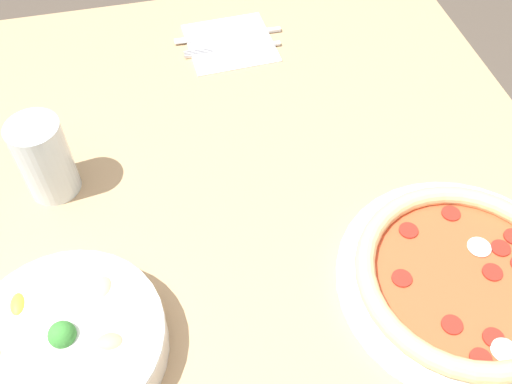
# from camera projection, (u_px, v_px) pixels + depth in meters

# --- Properties ---
(dining_table) EXTENTS (1.31, 0.93, 0.75)m
(dining_table) POSITION_uv_depth(u_px,v_px,m) (276.00, 299.00, 0.84)
(dining_table) COLOR tan
(dining_table) RESTS_ON ground_plane
(pizza) EXTENTS (0.33, 0.33, 0.04)m
(pizza) POSITION_uv_depth(u_px,v_px,m) (465.00, 277.00, 0.73)
(pizza) COLOR white
(pizza) RESTS_ON dining_table
(bowl) EXTENTS (0.23, 0.23, 0.07)m
(bowl) POSITION_uv_depth(u_px,v_px,m) (67.00, 343.00, 0.66)
(bowl) COLOR white
(bowl) RESTS_ON dining_table
(napkin) EXTENTS (0.16, 0.16, 0.00)m
(napkin) POSITION_uv_depth(u_px,v_px,m) (230.00, 43.00, 1.06)
(napkin) COLOR white
(napkin) RESTS_ON dining_table
(fork) EXTENTS (0.02, 0.18, 0.00)m
(fork) POSITION_uv_depth(u_px,v_px,m) (234.00, 49.00, 1.04)
(fork) COLOR silver
(fork) RESTS_ON napkin
(knife) EXTENTS (0.02, 0.20, 0.01)m
(knife) POSITION_uv_depth(u_px,v_px,m) (233.00, 35.00, 1.07)
(knife) COLOR silver
(knife) RESTS_ON napkin
(glass) EXTENTS (0.07, 0.07, 0.13)m
(glass) POSITION_uv_depth(u_px,v_px,m) (44.00, 159.00, 0.80)
(glass) COLOR silver
(glass) RESTS_ON dining_table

